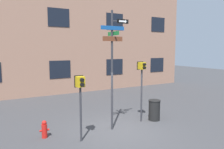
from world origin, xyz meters
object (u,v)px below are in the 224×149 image
object	(u,v)px
pedestrian_signal_left	(80,90)
fire_hydrant	(44,129)
pedestrian_signal_right	(142,76)
street_sign_pole	(113,60)
trash_bin	(154,110)

from	to	relation	value
pedestrian_signal_left	fire_hydrant	distance (m)	2.22
pedestrian_signal_left	pedestrian_signal_right	distance (m)	3.45
street_sign_pole	fire_hydrant	bearing A→B (deg)	169.34
street_sign_pole	trash_bin	world-z (taller)	street_sign_pole
pedestrian_signal_right	fire_hydrant	bearing A→B (deg)	176.05
street_sign_pole	pedestrian_signal_left	bearing A→B (deg)	-163.81
street_sign_pole	fire_hydrant	xyz separation A→B (m)	(-2.81, 0.53, -2.67)
pedestrian_signal_right	trash_bin	bearing A→B (deg)	-13.27
trash_bin	pedestrian_signal_left	bearing A→B (deg)	-172.30
pedestrian_signal_right	trash_bin	distance (m)	1.84
pedestrian_signal_left	trash_bin	bearing A→B (deg)	7.70
pedestrian_signal_left	pedestrian_signal_right	xyz separation A→B (m)	(3.37, 0.71, 0.25)
street_sign_pole	fire_hydrant	distance (m)	3.92
fire_hydrant	street_sign_pole	bearing A→B (deg)	-10.66
pedestrian_signal_right	fire_hydrant	world-z (taller)	pedestrian_signal_right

